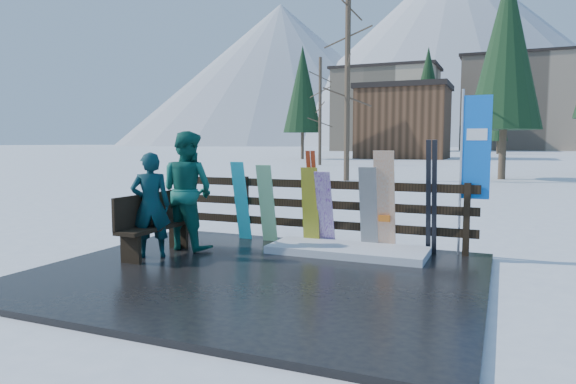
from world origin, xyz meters
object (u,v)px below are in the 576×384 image
at_px(bench, 152,223).
at_px(snowboard_1, 267,204).
at_px(snowboard_4, 368,209).
at_px(rental_flag, 473,154).
at_px(snowboard_5, 385,202).
at_px(snowboard_0, 241,201).
at_px(snowboard_2, 310,207).
at_px(person_front, 151,205).
at_px(snowboard_3, 325,209).
at_px(person_back, 187,191).

bearing_deg(bench, snowboard_1, 53.03).
xyz_separation_m(snowboard_4, rental_flag, (1.57, 0.27, 0.91)).
height_order(snowboard_4, snowboard_5, snowboard_5).
xyz_separation_m(snowboard_0, rental_flag, (3.92, 0.27, 0.89)).
distance_m(snowboard_0, snowboard_2, 1.34).
distance_m(rental_flag, person_front, 5.05).
bearing_deg(bench, snowboard_3, 35.20).
relative_size(bench, snowboard_2, 1.10).
height_order(snowboard_0, snowboard_3, snowboard_0).
bearing_deg(snowboard_4, person_front, -149.22).
distance_m(snowboard_2, snowboard_5, 1.29).
height_order(snowboard_3, snowboard_5, snowboard_5).
relative_size(bench, rental_flag, 0.58).
xyz_separation_m(snowboard_1, rental_flag, (3.41, 0.27, 0.91)).
bearing_deg(bench, rental_flag, 22.36).
bearing_deg(rental_flag, person_front, -155.78).
bearing_deg(snowboard_5, bench, -153.85).
xyz_separation_m(snowboard_3, person_back, (-2.07, -1.03, 0.33)).
distance_m(snowboard_0, snowboard_4, 2.36).
height_order(snowboard_1, person_back, person_back).
height_order(bench, snowboard_5, snowboard_5).
bearing_deg(snowboard_3, rental_flag, 6.64).
distance_m(snowboard_3, snowboard_4, 0.75).
xyz_separation_m(snowboard_2, person_front, (-1.97, -1.78, 0.14)).
xyz_separation_m(snowboard_2, snowboard_5, (1.28, -0.00, 0.15)).
xyz_separation_m(bench, rental_flag, (4.64, 1.91, 1.09)).
height_order(snowboard_0, snowboard_4, snowboard_0).
bearing_deg(snowboard_3, person_back, -153.54).
distance_m(snowboard_3, person_front, 2.86).
distance_m(snowboard_1, snowboard_4, 1.84).
bearing_deg(person_front, snowboard_1, -158.00).
bearing_deg(snowboard_2, snowboard_5, -0.00).
relative_size(snowboard_1, snowboard_4, 1.01).
relative_size(bench, person_back, 0.76).
xyz_separation_m(bench, snowboard_3, (2.33, 1.64, 0.13)).
bearing_deg(person_front, snowboard_2, -173.17).
xyz_separation_m(snowboard_5, rental_flag, (1.30, 0.27, 0.78)).
height_order(snowboard_1, snowboard_3, snowboard_1).
distance_m(snowboard_1, person_front, 2.12).
bearing_deg(snowboard_2, snowboard_1, 180.00).
height_order(snowboard_5, person_front, snowboard_5).
height_order(snowboard_0, snowboard_1, snowboard_0).
xyz_separation_m(snowboard_3, snowboard_4, (0.75, 0.00, 0.04)).
height_order(person_front, person_back, person_back).
xyz_separation_m(bench, snowboard_5, (3.34, 1.64, 0.31)).
relative_size(snowboard_4, person_front, 0.86).
height_order(bench, person_front, person_front).
relative_size(bench, person_front, 0.92).
xyz_separation_m(bench, snowboard_4, (3.08, 1.64, 0.18)).
bearing_deg(bench, snowboard_0, 66.26).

